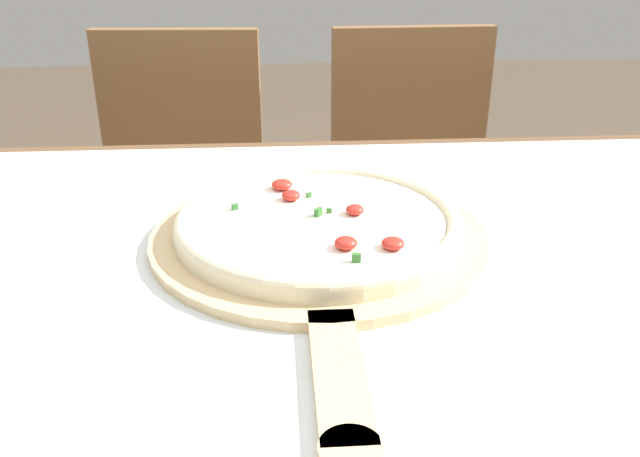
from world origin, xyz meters
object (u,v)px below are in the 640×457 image
(pizza_peel, at_px, (319,242))
(chair_right, at_px, (413,193))
(pizza, at_px, (318,222))
(chair_left, at_px, (181,198))

(pizza_peel, distance_m, chair_right, 0.86)
(pizza, bearing_deg, chair_left, 110.35)
(pizza_peel, xyz_separation_m, chair_right, (0.28, 0.77, -0.25))
(pizza, relative_size, chair_left, 0.39)
(pizza_peel, bearing_deg, chair_right, 70.11)
(chair_left, bearing_deg, pizza_peel, -66.74)
(pizza, height_order, chair_left, chair_left)
(chair_left, distance_m, chair_right, 0.56)
(pizza_peel, height_order, pizza, pizza)
(pizza, distance_m, chair_left, 0.84)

